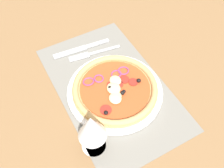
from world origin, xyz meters
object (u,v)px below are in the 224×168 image
knife (81,49)px  wine_glass (92,128)px  pizza (115,88)px  fork (92,53)px  plate (115,92)px

knife → wine_glass: (-33.38, 11.64, 9.52)cm
pizza → fork: (17.61, -0.98, -2.10)cm
knife → wine_glass: bearing=75.8°
plate → fork: 17.64cm
pizza → wine_glass: bearing=132.8°
plate → knife: 21.46cm
pizza → knife: pizza is taller
fork → wine_glass: bearing=72.8°
plate → wine_glass: wine_glass is taller
fork → pizza: bearing=94.8°
fork → knife: (3.81, 2.27, 0.03)cm
plate → knife: (21.42, 1.30, -0.36)cm
plate → fork: size_ratio=1.58×
pizza → wine_glass: size_ratio=1.71×
knife → fork: bearing=125.8°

